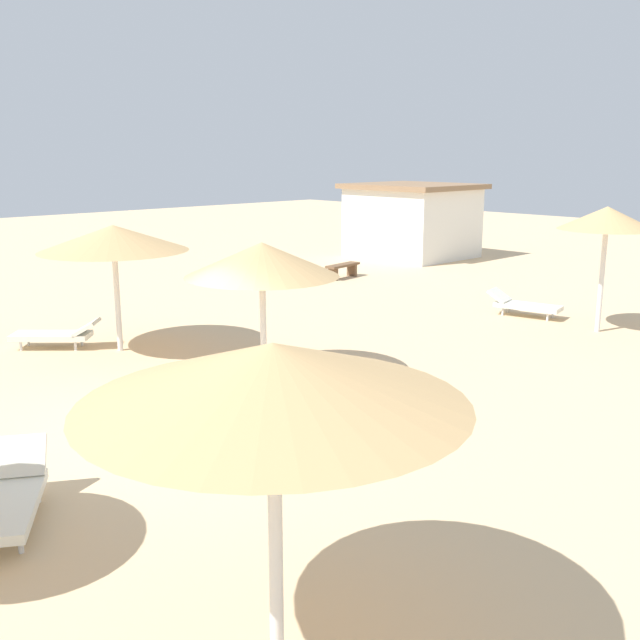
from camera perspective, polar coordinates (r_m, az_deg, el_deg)
name	(u,v)px	position (r m, az deg, el deg)	size (l,w,h in m)	color
ground_plane	(187,420)	(12.16, -10.37, -7.74)	(80.00, 80.00, 0.00)	#DBBA8C
parasol_0	(273,375)	(5.69, -3.70, -4.32)	(3.13, 3.13, 2.83)	silver
parasol_1	(607,219)	(18.54, 21.56, 7.39)	(2.25, 2.25, 3.02)	silver
parasol_3	(113,238)	(16.19, -15.88, 6.17)	(3.17, 3.17, 2.76)	silver
parasol_4	(262,260)	(13.50, -4.57, 4.73)	(2.88, 2.88, 2.65)	silver
lounger_1	(523,305)	(20.06, 15.61, 1.17)	(2.00, 1.02, 0.67)	silver
lounger_2	(10,497)	(9.49, -23.09, -12.63)	(1.92, 1.52, 0.78)	silver
lounger_3	(57,334)	(17.19, -19.90, -1.07)	(1.78, 1.83, 0.64)	silver
bench_1	(343,268)	(25.23, 1.79, 4.08)	(0.60, 1.54, 0.49)	brown
beach_cabana	(412,220)	(30.66, 7.22, 7.78)	(4.72, 4.34, 3.00)	white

